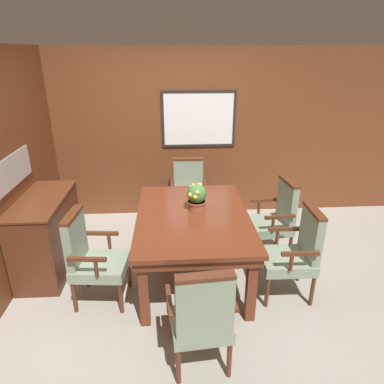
{
  "coord_description": "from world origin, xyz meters",
  "views": [
    {
      "loc": [
        -0.08,
        -3.16,
        2.39
      ],
      "look_at": [
        0.14,
        0.26,
        0.96
      ],
      "focal_mm": 32.0,
      "sensor_mm": 36.0,
      "label": 1
    }
  ],
  "objects_px": {
    "potted_plant": "(197,197)",
    "sideboard_cabinet": "(47,234)",
    "dining_table": "(193,222)",
    "chair_left_near": "(91,256)",
    "chair_right_far": "(275,217)",
    "chair_head_far": "(189,192)",
    "chair_head_near": "(201,314)",
    "chair_right_near": "(295,251)"
  },
  "relations": [
    {
      "from": "potted_plant",
      "to": "sideboard_cabinet",
      "type": "bearing_deg",
      "value": 176.08
    },
    {
      "from": "dining_table",
      "to": "sideboard_cabinet",
      "type": "bearing_deg",
      "value": 171.51
    },
    {
      "from": "chair_left_near",
      "to": "chair_right_far",
      "type": "xyz_separation_m",
      "value": [
        2.05,
        0.73,
        0.0
      ]
    },
    {
      "from": "potted_plant",
      "to": "chair_head_far",
      "type": "bearing_deg",
      "value": 91.44
    },
    {
      "from": "chair_head_far",
      "to": "chair_head_near",
      "type": "relative_size",
      "value": 1.0
    },
    {
      "from": "dining_table",
      "to": "chair_right_near",
      "type": "height_order",
      "value": "chair_right_near"
    },
    {
      "from": "chair_right_near",
      "to": "potted_plant",
      "type": "relative_size",
      "value": 3.23
    },
    {
      "from": "chair_left_near",
      "to": "dining_table",
      "type": "bearing_deg",
      "value": -65.84
    },
    {
      "from": "chair_head_far",
      "to": "chair_head_near",
      "type": "height_order",
      "value": "same"
    },
    {
      "from": "chair_head_near",
      "to": "chair_right_near",
      "type": "bearing_deg",
      "value": -145.96
    },
    {
      "from": "chair_right_near",
      "to": "chair_left_near",
      "type": "xyz_separation_m",
      "value": [
        -2.04,
        0.04,
        0.0
      ]
    },
    {
      "from": "chair_head_far",
      "to": "chair_right_far",
      "type": "bearing_deg",
      "value": -39.63
    },
    {
      "from": "chair_right_near",
      "to": "chair_right_far",
      "type": "height_order",
      "value": "same"
    },
    {
      "from": "chair_head_near",
      "to": "dining_table",
      "type": "bearing_deg",
      "value": -95.72
    },
    {
      "from": "chair_right_near",
      "to": "chair_right_far",
      "type": "relative_size",
      "value": 1.0
    },
    {
      "from": "chair_head_near",
      "to": "chair_head_far",
      "type": "bearing_deg",
      "value": -95.83
    },
    {
      "from": "dining_table",
      "to": "potted_plant",
      "type": "relative_size",
      "value": 5.58
    },
    {
      "from": "potted_plant",
      "to": "chair_right_far",
      "type": "bearing_deg",
      "value": 14.07
    },
    {
      "from": "chair_left_near",
      "to": "chair_right_near",
      "type": "bearing_deg",
      "value": -85.85
    },
    {
      "from": "chair_right_near",
      "to": "potted_plant",
      "type": "height_order",
      "value": "potted_plant"
    },
    {
      "from": "chair_right_near",
      "to": "potted_plant",
      "type": "distance_m",
      "value": 1.16
    },
    {
      "from": "sideboard_cabinet",
      "to": "chair_head_far",
      "type": "bearing_deg",
      "value": 30.52
    },
    {
      "from": "dining_table",
      "to": "chair_right_near",
      "type": "relative_size",
      "value": 1.73
    },
    {
      "from": "dining_table",
      "to": "chair_right_far",
      "type": "xyz_separation_m",
      "value": [
        1.02,
        0.37,
        -0.15
      ]
    },
    {
      "from": "potted_plant",
      "to": "sideboard_cabinet",
      "type": "height_order",
      "value": "potted_plant"
    },
    {
      "from": "dining_table",
      "to": "potted_plant",
      "type": "distance_m",
      "value": 0.28
    },
    {
      "from": "chair_right_far",
      "to": "chair_head_far",
      "type": "bearing_deg",
      "value": -136.1
    },
    {
      "from": "dining_table",
      "to": "chair_head_near",
      "type": "bearing_deg",
      "value": -90.81
    },
    {
      "from": "dining_table",
      "to": "sideboard_cabinet",
      "type": "distance_m",
      "value": 1.68
    },
    {
      "from": "chair_head_near",
      "to": "sideboard_cabinet",
      "type": "distance_m",
      "value": 2.2
    },
    {
      "from": "chair_right_near",
      "to": "chair_right_far",
      "type": "distance_m",
      "value": 0.76
    },
    {
      "from": "sideboard_cabinet",
      "to": "chair_left_near",
      "type": "bearing_deg",
      "value": -43.77
    },
    {
      "from": "chair_head_near",
      "to": "potted_plant",
      "type": "xyz_separation_m",
      "value": [
        0.07,
        1.35,
        0.4
      ]
    },
    {
      "from": "dining_table",
      "to": "potted_plant",
      "type": "bearing_deg",
      "value": 69.12
    },
    {
      "from": "chair_head_near",
      "to": "chair_left_near",
      "type": "bearing_deg",
      "value": -45.66
    },
    {
      "from": "chair_left_near",
      "to": "potted_plant",
      "type": "xyz_separation_m",
      "value": [
        1.08,
        0.48,
        0.4
      ]
    },
    {
      "from": "chair_left_near",
      "to": "chair_right_far",
      "type": "bearing_deg",
      "value": -65.27
    },
    {
      "from": "dining_table",
      "to": "chair_left_near",
      "type": "height_order",
      "value": "chair_left_near"
    },
    {
      "from": "chair_left_near",
      "to": "chair_right_far",
      "type": "height_order",
      "value": "same"
    },
    {
      "from": "dining_table",
      "to": "potted_plant",
      "type": "height_order",
      "value": "potted_plant"
    },
    {
      "from": "chair_right_far",
      "to": "potted_plant",
      "type": "distance_m",
      "value": 1.08
    },
    {
      "from": "chair_right_near",
      "to": "chair_left_near",
      "type": "bearing_deg",
      "value": -89.95
    }
  ]
}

